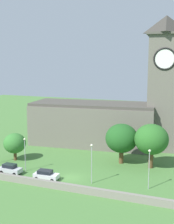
% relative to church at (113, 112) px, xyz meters
% --- Properties ---
extents(ground_plane, '(200.00, 200.00, 0.00)m').
position_rel_church_xyz_m(ground_plane, '(-0.68, -9.84, -8.74)').
color(ground_plane, '#477538').
extents(church, '(38.98, 15.93, 32.46)m').
position_rel_church_xyz_m(church, '(0.00, 0.00, 0.00)').
color(church, '#666056').
rests_on(church, ground).
extents(quay_barrier, '(43.02, 0.70, 1.24)m').
position_rel_church_xyz_m(quay_barrier, '(-0.68, -30.42, -8.12)').
color(quay_barrier, gray).
rests_on(quay_barrier, ground).
extents(car_silver, '(4.57, 2.29, 1.92)m').
position_rel_church_xyz_m(car_silver, '(-12.70, -27.13, -7.77)').
color(car_silver, silver).
rests_on(car_silver, ground).
extents(car_white, '(4.77, 2.44, 1.79)m').
position_rel_church_xyz_m(car_white, '(-4.71, -27.31, -7.83)').
color(car_white, silver).
rests_on(car_white, ground).
extents(streetlamp_west_mid, '(0.44, 0.44, 6.80)m').
position_rel_church_xyz_m(streetlamp_west_mid, '(-10.70, -24.87, -4.18)').
color(streetlamp_west_mid, '#9EA0A5').
rests_on(streetlamp_west_mid, ground).
extents(streetlamp_central, '(0.44, 0.44, 7.32)m').
position_rel_church_xyz_m(streetlamp_central, '(3.89, -25.99, -3.88)').
color(streetlamp_central, '#9EA0A5').
rests_on(streetlamp_central, ground).
extents(streetlamp_east_mid, '(0.44, 0.44, 7.06)m').
position_rel_church_xyz_m(streetlamp_east_mid, '(13.89, -24.70, -4.03)').
color(streetlamp_east_mid, '#9EA0A5').
rests_on(streetlamp_east_mid, ground).
extents(tree_riverside_west, '(6.96, 6.96, 9.21)m').
position_rel_church_xyz_m(tree_riverside_west, '(12.38, -13.81, -2.71)').
color(tree_riverside_west, brown).
rests_on(tree_riverside_west, ground).
extents(tree_churchyard, '(6.91, 6.91, 8.67)m').
position_rel_church_xyz_m(tree_churchyard, '(5.95, -13.23, -3.22)').
color(tree_churchyard, brown).
rests_on(tree_churchyard, ground).
extents(tree_riverside_east, '(4.94, 4.94, 6.12)m').
position_rel_church_xyz_m(tree_riverside_east, '(-16.58, -19.81, -4.86)').
color(tree_riverside_east, brown).
rests_on(tree_riverside_east, ground).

